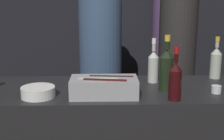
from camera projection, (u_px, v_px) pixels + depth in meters
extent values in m
cube|color=black|center=(108.00, 10.00, 3.88)|extent=(6.40, 0.06, 2.80)
cube|color=#9EA0A5|center=(104.00, 87.00, 1.96)|extent=(0.42, 0.22, 0.12)
cylinder|color=#380F0F|center=(105.00, 85.00, 1.91)|extent=(0.27, 0.11, 0.07)
cylinder|color=#9EA899|center=(98.00, 83.00, 1.95)|extent=(0.25, 0.07, 0.07)
cylinder|color=black|center=(111.00, 81.00, 2.00)|extent=(0.28, 0.09, 0.07)
cylinder|color=white|center=(38.00, 92.00, 1.95)|extent=(0.21, 0.21, 0.07)
cylinder|color=gray|center=(38.00, 88.00, 1.94)|extent=(0.17, 0.17, 0.01)
cylinder|color=silver|center=(216.00, 89.00, 2.03)|extent=(0.06, 0.06, 0.05)
sphere|color=#F9D67F|center=(216.00, 89.00, 2.03)|extent=(0.03, 0.03, 0.03)
cylinder|color=#9EA899|center=(215.00, 66.00, 2.38)|extent=(0.08, 0.08, 0.19)
cone|color=#9EA899|center=(217.00, 51.00, 2.36)|extent=(0.08, 0.08, 0.05)
cylinder|color=#9EA899|center=(217.00, 42.00, 2.34)|extent=(0.03, 0.03, 0.08)
cylinder|color=gold|center=(218.00, 39.00, 2.33)|extent=(0.03, 0.03, 0.04)
cylinder|color=black|center=(175.00, 85.00, 1.88)|extent=(0.08, 0.08, 0.18)
cone|color=black|center=(176.00, 67.00, 1.86)|extent=(0.08, 0.08, 0.05)
cylinder|color=black|center=(176.00, 55.00, 1.84)|extent=(0.02, 0.02, 0.10)
cylinder|color=maroon|center=(177.00, 50.00, 1.83)|extent=(0.03, 0.03, 0.04)
cylinder|color=black|center=(166.00, 74.00, 2.07)|extent=(0.09, 0.09, 0.23)
cone|color=black|center=(167.00, 53.00, 2.03)|extent=(0.09, 0.09, 0.05)
cylinder|color=black|center=(167.00, 42.00, 2.01)|extent=(0.03, 0.03, 0.10)
cylinder|color=gold|center=(168.00, 38.00, 2.01)|extent=(0.04, 0.04, 0.04)
cylinder|color=#B2B7AD|center=(153.00, 70.00, 2.27)|extent=(0.08, 0.08, 0.18)
cone|color=#B2B7AD|center=(154.00, 54.00, 2.25)|extent=(0.08, 0.08, 0.05)
cylinder|color=#B2B7AD|center=(154.00, 45.00, 2.23)|extent=(0.03, 0.03, 0.09)
cylinder|color=white|center=(154.00, 41.00, 2.22)|extent=(0.03, 0.03, 0.04)
cube|color=black|center=(101.00, 115.00, 3.11)|extent=(0.30, 0.22, 0.83)
cylinder|color=#334766|center=(100.00, 36.00, 2.93)|extent=(0.40, 0.40, 0.75)
cube|color=black|center=(174.00, 114.00, 3.13)|extent=(0.27, 0.20, 0.83)
cylinder|color=black|center=(178.00, 36.00, 2.95)|extent=(0.36, 0.36, 0.75)
cube|color=black|center=(163.00, 92.00, 3.79)|extent=(0.25, 0.18, 0.85)
cylinder|color=#473356|center=(166.00, 26.00, 3.60)|extent=(0.33, 0.33, 0.77)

